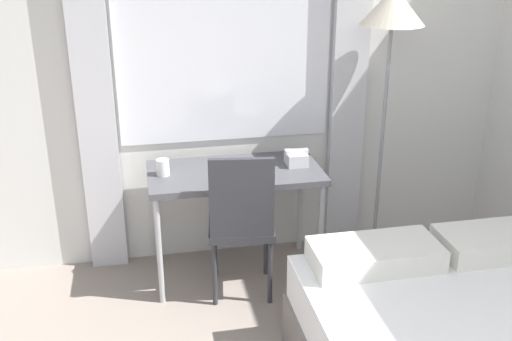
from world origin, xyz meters
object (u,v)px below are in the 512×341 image
object	(u,v)px
desk	(235,180)
standing_lamp	(391,31)
mug	(163,167)
desk_chair	(241,218)
book	(252,171)
telephone	(296,158)

from	to	relation	value
desk	standing_lamp	bearing A→B (deg)	0.74
desk	mug	distance (m)	0.47
mug	desk_chair	bearing A→B (deg)	-31.50
standing_lamp	book	world-z (taller)	standing_lamp
mug	standing_lamp	bearing A→B (deg)	0.31
desk_chair	book	size ratio (longest dim) A/B	3.51
desk	book	bearing A→B (deg)	-35.81
desk_chair	mug	size ratio (longest dim) A/B	9.45
standing_lamp	telephone	bearing A→B (deg)	179.72
standing_lamp	book	distance (m)	1.22
telephone	desk	bearing A→B (deg)	-177.80
standing_lamp	mug	world-z (taller)	standing_lamp
desk	telephone	world-z (taller)	telephone
standing_lamp	mug	bearing A→B (deg)	-179.69
desk	telephone	size ratio (longest dim) A/B	7.28
desk	desk_chair	bearing A→B (deg)	-91.58
book	telephone	bearing A→B (deg)	15.49
standing_lamp	mug	xyz separation A→B (m)	(-1.44, -0.01, -0.79)
desk	book	size ratio (longest dim) A/B	3.97
desk	desk_chair	xyz separation A→B (m)	(-0.01, -0.27, -0.14)
desk_chair	desk	bearing A→B (deg)	96.35
standing_lamp	telephone	size ratio (longest dim) A/B	12.31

